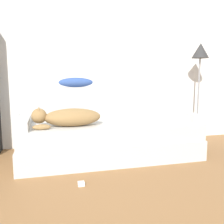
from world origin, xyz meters
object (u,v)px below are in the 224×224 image
(dog, at_px, (68,117))
(floor_lamp, at_px, (200,61))
(couch, at_px, (110,140))
(throw_pillow, at_px, (76,82))
(laptop, at_px, (116,123))
(power_adapter, at_px, (81,184))

(dog, height_order, floor_lamp, floor_lamp)
(couch, bearing_deg, throw_pillow, 135.19)
(laptop, xyz_separation_m, power_adapter, (-0.54, -0.68, -0.45))
(laptop, height_order, throw_pillow, throw_pillow)
(laptop, distance_m, floor_lamp, 1.70)
(couch, xyz_separation_m, floor_lamp, (1.49, 0.37, 1.05))
(couch, relative_size, laptop, 6.29)
(laptop, bearing_deg, floor_lamp, 33.97)
(dog, xyz_separation_m, power_adapter, (0.06, -0.65, -0.55))
(couch, height_order, power_adapter, couch)
(power_adapter, bearing_deg, dog, 95.09)
(couch, xyz_separation_m, laptop, (0.06, -0.07, 0.24))
(throw_pillow, bearing_deg, dog, -107.47)
(couch, relative_size, power_adapter, 35.51)
(couch, bearing_deg, floor_lamp, 13.74)
(dog, bearing_deg, couch, 10.64)
(throw_pillow, height_order, power_adapter, throw_pillow)
(couch, height_order, dog, dog)
(floor_lamp, relative_size, power_adapter, 24.26)
(floor_lamp, bearing_deg, dog, -167.06)
(couch, bearing_deg, power_adapter, -122.19)
(throw_pillow, height_order, floor_lamp, floor_lamp)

